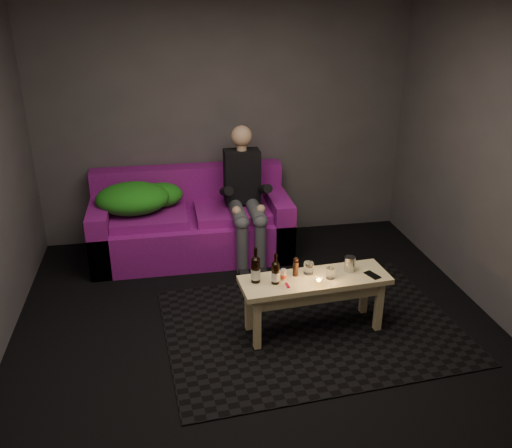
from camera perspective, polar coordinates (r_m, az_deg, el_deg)
The scene contains 17 objects.
floor at distance 4.37m, azimuth 0.91°, elevation -12.84°, with size 4.50×4.50×0.00m, color black.
room at distance 4.10m, azimuth -0.23°, elevation 10.11°, with size 4.50×4.50×4.50m.
rug at distance 4.63m, azimuth 5.80°, elevation -10.59°, with size 2.39×1.74×0.01m, color black.
sofa at distance 5.75m, azimuth -6.82°, elevation -0.08°, with size 2.02×0.91×0.87m.
green_blanket at distance 5.62m, azimuth -12.37°, elevation 2.70°, with size 0.89×0.61×0.30m.
person at distance 5.51m, azimuth -1.20°, elevation 3.33°, with size 0.36×0.84×1.35m.
coffee_table at distance 4.38m, azimuth 6.18°, elevation -6.63°, with size 1.22×0.47×0.49m.
beer_bottle_a at distance 4.20m, azimuth -0.04°, elevation -4.81°, with size 0.07×0.07×0.29m.
beer_bottle_b at distance 4.19m, azimuth 2.06°, elevation -5.12°, with size 0.06×0.06×0.25m.
salt_shaker at distance 4.26m, azimuth 2.90°, elevation -5.35°, with size 0.04×0.04×0.09m, color silver.
pepper_mill at distance 4.33m, azimuth 4.19°, elevation -4.72°, with size 0.04×0.04×0.12m, color black.
tumbler_back at distance 4.38m, azimuth 5.56°, elevation -4.63°, with size 0.08×0.08×0.10m, color white.
tealight at distance 4.24m, azimuth 6.62°, elevation -6.02°, with size 0.06×0.06×0.05m.
tumbler_front at distance 4.33m, azimuth 7.86°, elevation -5.14°, with size 0.07×0.07×0.09m, color white.
steel_cup at distance 4.45m, azimuth 9.84°, elevation -4.15°, with size 0.09×0.09×0.12m, color #A9ADB0.
smartphone at distance 4.44m, azimuth 12.15°, elevation -5.28°, with size 0.07×0.14×0.01m, color black.
red_lighter at distance 4.20m, azimuth 3.32°, elevation -6.47°, with size 0.02×0.07×0.01m, color red.
Camera 1 is at (-0.70, -3.47, 2.57)m, focal length 38.00 mm.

